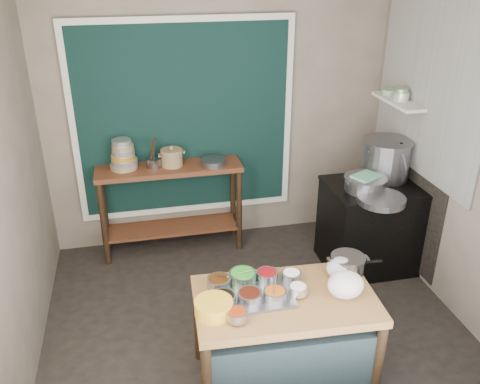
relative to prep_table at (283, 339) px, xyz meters
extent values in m
cube|color=black|center=(-0.05, 0.75, -0.39)|extent=(3.50, 3.00, 0.02)
cube|color=#7B6D5E|center=(-0.05, 2.26, 1.02)|extent=(3.50, 0.02, 2.80)
cube|color=#7B6D5E|center=(-1.81, 0.75, 1.02)|extent=(0.02, 3.00, 2.80)
cube|color=#7B6D5E|center=(1.71, 0.75, 1.02)|extent=(0.02, 3.00, 2.80)
cube|color=black|center=(-0.40, 2.22, 0.98)|extent=(2.10, 0.02, 1.90)
cube|color=#B2B2AA|center=(1.69, 1.30, 1.48)|extent=(0.02, 1.70, 1.70)
cube|color=black|center=(1.69, 1.40, 0.32)|extent=(0.01, 1.30, 1.30)
cube|color=beige|center=(1.58, 1.60, 1.23)|extent=(0.22, 0.70, 0.03)
cube|color=brown|center=(0.00, 0.00, 0.00)|extent=(1.29, 0.79, 0.75)
cube|color=#542C18|center=(-0.60, 2.03, 0.10)|extent=(1.45, 0.40, 0.95)
cube|color=black|center=(1.30, 1.30, 0.05)|extent=(0.90, 0.68, 0.85)
cube|color=black|center=(1.30, 1.30, 0.49)|extent=(0.92, 0.69, 0.03)
cube|color=gray|center=(-0.20, 0.04, 0.39)|extent=(0.49, 0.35, 0.02)
cylinder|color=gray|center=(-0.43, 0.19, 0.43)|extent=(0.17, 0.17, 0.07)
cylinder|color=gray|center=(-0.08, 0.20, 0.43)|extent=(0.16, 0.16, 0.06)
cylinder|color=gray|center=(-0.26, -0.02, 0.43)|extent=(0.17, 0.17, 0.07)
cylinder|color=silver|center=(0.09, 0.00, 0.43)|extent=(0.13, 0.13, 0.06)
cylinder|color=gray|center=(-0.25, 0.21, 0.44)|extent=(0.20, 0.20, 0.08)
cylinder|color=gray|center=(-0.44, -0.01, 0.43)|extent=(0.18, 0.18, 0.07)
cylinder|color=gray|center=(0.09, 0.16, 0.43)|extent=(0.14, 0.14, 0.06)
cylinder|color=gray|center=(-0.08, -0.03, 0.43)|extent=(0.16, 0.16, 0.06)
cylinder|color=gray|center=(-0.38, -0.18, 0.43)|extent=(0.14, 0.14, 0.06)
cylinder|color=gold|center=(-0.51, -0.07, 0.42)|extent=(0.32, 0.32, 0.10)
ellipsoid|color=white|center=(0.40, -0.08, 0.47)|extent=(0.32, 0.30, 0.19)
ellipsoid|color=white|center=(0.46, 0.15, 0.45)|extent=(0.25, 0.22, 0.15)
cylinder|color=tan|center=(-1.03, 2.07, 0.60)|extent=(0.27, 0.27, 0.05)
cylinder|color=gray|center=(-1.03, 2.07, 0.65)|extent=(0.26, 0.26, 0.05)
cylinder|color=gold|center=(-1.03, 2.07, 0.70)|extent=(0.23, 0.23, 0.05)
cylinder|color=gray|center=(-1.03, 2.07, 0.75)|extent=(0.22, 0.22, 0.05)
cylinder|color=tan|center=(-1.03, 2.07, 0.80)|extent=(0.21, 0.21, 0.05)
cylinder|color=gray|center=(-1.03, 2.07, 0.85)|extent=(0.19, 0.19, 0.05)
cylinder|color=gray|center=(-0.74, 2.05, 0.62)|extent=(0.18, 0.18, 0.09)
cylinder|color=gray|center=(-0.16, 1.96, 0.61)|extent=(0.29, 0.29, 0.06)
cylinder|color=gray|center=(1.51, 1.36, 0.70)|extent=(0.12, 0.40, 0.39)
cube|color=#62AD82|center=(1.14, 1.23, 0.65)|extent=(0.30, 0.27, 0.02)
cylinder|color=gray|center=(1.17, 0.96, 0.53)|extent=(0.47, 0.47, 0.06)
cylinder|color=silver|center=(1.58, 1.57, 1.26)|extent=(0.15, 0.15, 0.04)
cylinder|color=silver|center=(1.58, 1.57, 1.30)|extent=(0.14, 0.14, 0.04)
cylinder|color=gray|center=(1.58, 1.57, 1.34)|extent=(0.13, 0.13, 0.04)
cylinder|color=gray|center=(1.58, 1.78, 1.27)|extent=(0.16, 0.16, 0.05)
camera|label=1|loc=(-0.91, -2.70, 2.52)|focal=38.00mm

